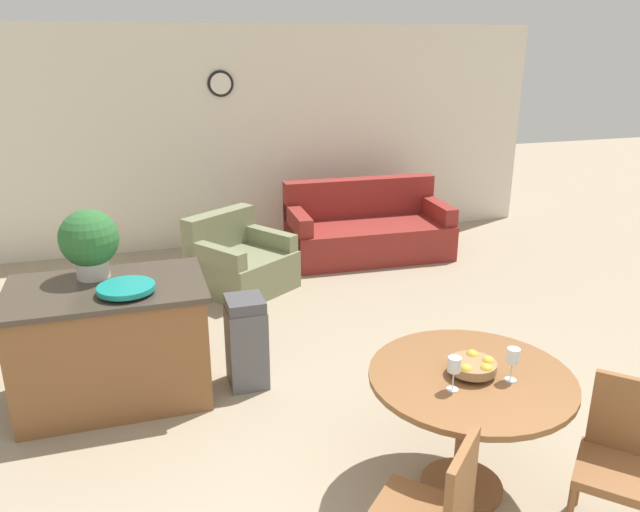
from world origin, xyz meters
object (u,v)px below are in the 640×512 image
object	(u,v)px
wine_glass_left	(454,366)
kitchen_island	(112,342)
dining_chair_near_left	(433,512)
dining_chair_near_right	(623,455)
wine_glass_right	(513,357)
armchair	(240,264)
dining_table	(469,402)
couch	(367,231)
teal_bowl	(126,288)
potted_plant	(89,241)
trash_bin	(246,342)
fruit_bowl	(473,366)

from	to	relation	value
wine_glass_left	kitchen_island	world-z (taller)	wine_glass_left
dining_chair_near_left	dining_chair_near_right	bearing A→B (deg)	-39.84
wine_glass_right	armchair	world-z (taller)	wine_glass_right
dining_table	dining_chair_near_right	size ratio (longest dim) A/B	1.31
dining_table	couch	world-z (taller)	couch
dining_chair_near_left	wine_glass_right	bearing A→B (deg)	-8.76
teal_bowl	couch	xyz separation A→B (m)	(2.80, 2.67, -0.63)
teal_bowl	armchair	distance (m)	2.41
potted_plant	armchair	distance (m)	2.30
potted_plant	kitchen_island	bearing A→B (deg)	-68.36
couch	wine_glass_left	bearing A→B (deg)	-103.25
wine_glass_right	trash_bin	bearing A→B (deg)	124.42
dining_table	wine_glass_left	size ratio (longest dim) A/B	5.93
fruit_bowl	dining_table	bearing A→B (deg)	140.14
kitchen_island	couch	xyz separation A→B (m)	(2.95, 2.48, -0.15)
dining_table	potted_plant	bearing A→B (deg)	137.25
potted_plant	trash_bin	size ratio (longest dim) A/B	0.71
kitchen_island	couch	world-z (taller)	couch
teal_bowl	trash_bin	xyz separation A→B (m)	(0.82, 0.09, -0.57)
dining_chair_near_right	potted_plant	distance (m)	3.62
dining_chair_near_left	wine_glass_right	size ratio (longest dim) A/B	4.54
dining_chair_near_right	fruit_bowl	size ratio (longest dim) A/B	3.29
fruit_bowl	potted_plant	size ratio (longest dim) A/B	0.52
dining_chair_near_right	armchair	xyz separation A→B (m)	(-1.29, 4.04, -0.21)
wine_glass_right	trash_bin	xyz separation A→B (m)	(-1.15, 1.68, -0.56)
fruit_bowl	couch	distance (m)	4.30
couch	armchair	size ratio (longest dim) A/B	1.62
dining_chair_near_left	trash_bin	xyz separation A→B (m)	(-0.45, 2.17, -0.13)
dining_chair_near_right	kitchen_island	world-z (taller)	kitchen_island
dining_chair_near_left	kitchen_island	distance (m)	2.68
kitchen_island	teal_bowl	size ratio (longest dim) A/B	3.54
dining_table	wine_glass_right	bearing A→B (deg)	-33.61
wine_glass_left	teal_bowl	size ratio (longest dim) A/B	0.50
potted_plant	couch	distance (m)	3.89
kitchen_island	dining_chair_near_left	bearing A→B (deg)	-58.08
fruit_bowl	wine_glass_left	bearing A→B (deg)	-149.14
potted_plant	wine_glass_right	bearing A→B (deg)	-42.11
wine_glass_right	kitchen_island	bearing A→B (deg)	139.91
dining_table	couch	bearing A→B (deg)	76.37
wine_glass_left	trash_bin	bearing A→B (deg)	115.60
teal_bowl	potted_plant	bearing A→B (deg)	119.84
fruit_bowl	couch	size ratio (longest dim) A/B	0.14
wine_glass_right	trash_bin	distance (m)	2.11
dining_table	potted_plant	size ratio (longest dim) A/B	2.25
kitchen_island	dining_chair_near_right	bearing A→B (deg)	-40.67
potted_plant	dining_chair_near_left	bearing A→B (deg)	-58.85
dining_chair_near_left	fruit_bowl	xyz separation A→B (m)	(0.53, 0.61, 0.34)
trash_bin	armchair	world-z (taller)	armchair
dining_chair_near_right	wine_glass_left	xyz separation A→B (m)	(-0.78, 0.42, 0.43)
wine_glass_left	armchair	xyz separation A→B (m)	(-0.51, 3.62, -0.64)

